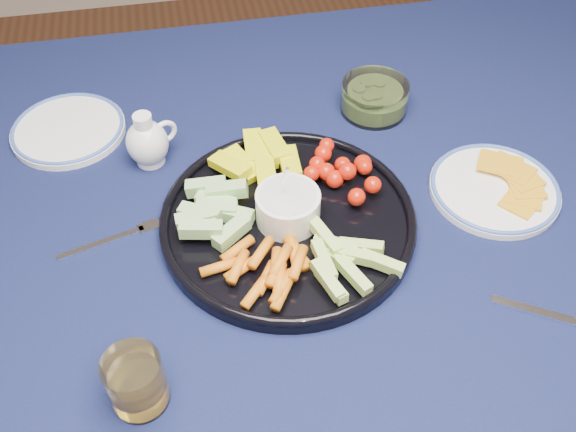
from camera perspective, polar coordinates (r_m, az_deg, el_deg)
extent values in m
cylinder|color=#462E17|center=(1.66, 17.88, 4.38)|extent=(0.07, 0.07, 0.70)
cube|color=#462E17|center=(0.94, -7.24, -1.92)|extent=(1.60, 1.00, 0.04)
cube|color=#0D1537|center=(0.92, -7.37, -1.00)|extent=(1.66, 1.06, 0.01)
cube|color=#0D1537|center=(1.42, -9.08, 10.99)|extent=(1.66, 0.01, 0.30)
cylinder|color=black|center=(0.91, 0.00, -0.60)|extent=(0.36, 0.36, 0.02)
torus|color=black|center=(0.90, 0.00, -0.09)|extent=(0.36, 0.36, 0.01)
cylinder|color=white|center=(0.88, 0.00, 0.77)|extent=(0.09, 0.09, 0.05)
cylinder|color=silver|center=(0.87, 0.00, 1.67)|extent=(0.08, 0.08, 0.01)
cylinder|color=white|center=(1.03, -12.10, 4.98)|extent=(0.04, 0.04, 0.01)
ellipsoid|color=white|center=(1.01, -12.39, 6.37)|extent=(0.06, 0.06, 0.07)
cylinder|color=white|center=(0.98, -12.75, 8.05)|extent=(0.03, 0.03, 0.03)
torus|color=white|center=(1.01, -10.90, 7.36)|extent=(0.04, 0.02, 0.04)
torus|color=#405FB4|center=(0.99, -12.63, 7.46)|extent=(0.03, 0.03, 0.00)
cylinder|color=white|center=(1.10, 7.70, 10.40)|extent=(0.11, 0.11, 0.05)
cylinder|color=#526B1E|center=(1.10, 7.65, 10.02)|extent=(0.09, 0.09, 0.03)
cylinder|color=white|center=(1.00, 17.85, 2.25)|extent=(0.19, 0.19, 0.01)
torus|color=#405FB4|center=(1.00, 17.93, 2.49)|extent=(0.19, 0.19, 0.01)
cylinder|color=white|center=(0.75, -13.36, -14.13)|extent=(0.07, 0.07, 0.08)
cylinder|color=gold|center=(0.76, -13.13, -14.75)|extent=(0.06, 0.06, 0.04)
cube|color=white|center=(0.93, -16.26, -2.33)|extent=(0.12, 0.04, 0.00)
cube|color=white|center=(0.93, -12.21, -0.90)|extent=(0.03, 0.03, 0.00)
cube|color=white|center=(0.88, 22.54, -8.24)|extent=(0.14, 0.09, 0.00)
cylinder|color=white|center=(1.11, -18.92, 7.22)|extent=(0.18, 0.18, 0.01)
torus|color=#405FB4|center=(1.11, -19.00, 7.47)|extent=(0.18, 0.18, 0.01)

